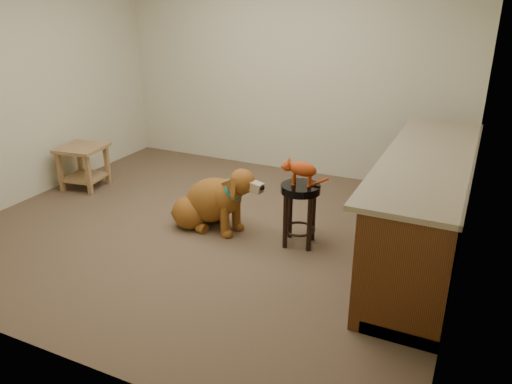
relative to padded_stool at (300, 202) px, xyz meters
The scene contains 8 objects.
floor 0.99m from the padded_stool, behind, with size 4.50×4.00×0.01m, color brown.
room_shell 1.55m from the padded_stool, behind, with size 4.54×4.04×2.62m.
cabinet_run 1.07m from the padded_stool, 10.76° to the left, with size 0.70×2.56×0.94m.
padded_stool is the anchor object (origin of this frame).
wood_stool 1.09m from the padded_stool, 28.38° to the left, with size 0.58×0.58×0.82m.
side_table 2.81m from the padded_stool, behind, with size 0.56×0.56×0.51m.
golden_retriever 0.91m from the padded_stool, behind, with size 1.14×0.61×0.73m.
tabby_kitten 0.31m from the padded_stool, behind, with size 0.41×0.21×0.27m.
Camera 1 is at (2.29, -3.79, 2.19)m, focal length 35.00 mm.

